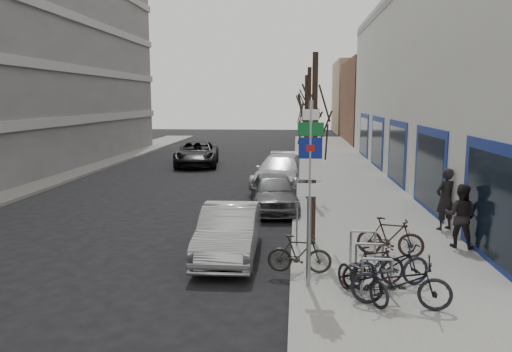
% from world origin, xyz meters
% --- Properties ---
extents(ground, '(120.00, 120.00, 0.00)m').
position_xyz_m(ground, '(0.00, 0.00, 0.00)').
color(ground, black).
rests_on(ground, ground).
extents(sidewalk_east, '(5.00, 70.00, 0.15)m').
position_xyz_m(sidewalk_east, '(4.50, 10.00, 0.07)').
color(sidewalk_east, slate).
rests_on(sidewalk_east, ground).
extents(brick_building_far, '(12.00, 14.00, 8.00)m').
position_xyz_m(brick_building_far, '(13.00, 40.00, 4.00)').
color(brick_building_far, brown).
rests_on(brick_building_far, ground).
extents(tan_building_far, '(13.00, 12.00, 9.00)m').
position_xyz_m(tan_building_far, '(13.50, 55.00, 4.50)').
color(tan_building_far, '#937A5B').
rests_on(tan_building_far, ground).
extents(highway_sign_pole, '(0.55, 0.10, 4.20)m').
position_xyz_m(highway_sign_pole, '(2.40, -0.01, 2.46)').
color(highway_sign_pole, gray).
rests_on(highway_sign_pole, ground).
extents(bike_rack, '(0.66, 2.26, 0.83)m').
position_xyz_m(bike_rack, '(3.80, 0.60, 0.66)').
color(bike_rack, gray).
rests_on(bike_rack, sidewalk_east).
extents(tree_near, '(1.80, 1.80, 5.50)m').
position_xyz_m(tree_near, '(2.60, 3.50, 4.10)').
color(tree_near, black).
rests_on(tree_near, ground).
extents(tree_mid, '(1.80, 1.80, 5.50)m').
position_xyz_m(tree_mid, '(2.60, 10.00, 4.10)').
color(tree_mid, black).
rests_on(tree_mid, ground).
extents(tree_far, '(1.80, 1.80, 5.50)m').
position_xyz_m(tree_far, '(2.60, 16.50, 4.10)').
color(tree_far, black).
rests_on(tree_far, ground).
extents(meter_front, '(0.10, 0.08, 1.27)m').
position_xyz_m(meter_front, '(2.15, 3.00, 0.92)').
color(meter_front, gray).
rests_on(meter_front, sidewalk_east).
extents(meter_mid, '(0.10, 0.08, 1.27)m').
position_xyz_m(meter_mid, '(2.15, 8.50, 0.92)').
color(meter_mid, gray).
rests_on(meter_mid, sidewalk_east).
extents(meter_back, '(0.10, 0.08, 1.27)m').
position_xyz_m(meter_back, '(2.15, 14.00, 0.92)').
color(meter_back, gray).
rests_on(meter_back, sidewalk_east).
extents(bike_near_left, '(1.28, 1.72, 1.03)m').
position_xyz_m(bike_near_left, '(3.49, -0.62, 0.67)').
color(bike_near_left, black).
rests_on(bike_near_left, sidewalk_east).
extents(bike_near_right, '(1.63, 1.04, 0.95)m').
position_xyz_m(bike_near_right, '(3.82, 0.06, 0.63)').
color(bike_near_right, black).
rests_on(bike_near_right, sidewalk_east).
extents(bike_mid_curb, '(1.98, 1.18, 1.16)m').
position_xyz_m(bike_mid_curb, '(4.16, 0.04, 0.73)').
color(bike_mid_curb, black).
rests_on(bike_mid_curb, sidewalk_east).
extents(bike_mid_inner, '(1.55, 0.54, 0.93)m').
position_xyz_m(bike_mid_inner, '(2.21, 0.82, 0.62)').
color(bike_mid_inner, black).
rests_on(bike_mid_inner, sidewalk_east).
extents(bike_far_curb, '(2.03, 0.95, 1.19)m').
position_xyz_m(bike_far_curb, '(4.19, -1.01, 0.75)').
color(bike_far_curb, black).
rests_on(bike_far_curb, sidewalk_east).
extents(bike_far_inner, '(1.81, 0.92, 1.05)m').
position_xyz_m(bike_far_inner, '(4.58, 2.26, 0.68)').
color(bike_far_inner, black).
rests_on(bike_far_inner, sidewalk_east).
extents(parked_car_front, '(1.54, 4.24, 1.39)m').
position_xyz_m(parked_car_front, '(0.33, 2.32, 0.70)').
color(parked_car_front, '#AEAFB3').
rests_on(parked_car_front, ground).
extents(parked_car_mid, '(2.18, 4.45, 1.46)m').
position_xyz_m(parked_car_mid, '(1.27, 8.09, 0.73)').
color(parked_car_mid, '#525257').
rests_on(parked_car_mid, ground).
extents(parked_car_back, '(2.93, 5.74, 1.59)m').
position_xyz_m(parked_car_back, '(1.40, 12.85, 0.80)').
color(parked_car_back, '#B7B8BD').
rests_on(parked_car_back, ground).
extents(lane_car, '(3.27, 5.92, 1.57)m').
position_xyz_m(lane_car, '(-4.24, 20.84, 0.79)').
color(lane_car, black).
rests_on(lane_car, ground).
extents(pedestrian_near, '(0.85, 0.78, 1.95)m').
position_xyz_m(pedestrian_near, '(6.77, 5.18, 1.13)').
color(pedestrian_near, black).
rests_on(pedestrian_near, sidewalk_east).
extents(pedestrian_far, '(0.79, 0.69, 1.80)m').
position_xyz_m(pedestrian_far, '(6.66, 3.28, 1.05)').
color(pedestrian_far, black).
rests_on(pedestrian_far, sidewalk_east).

